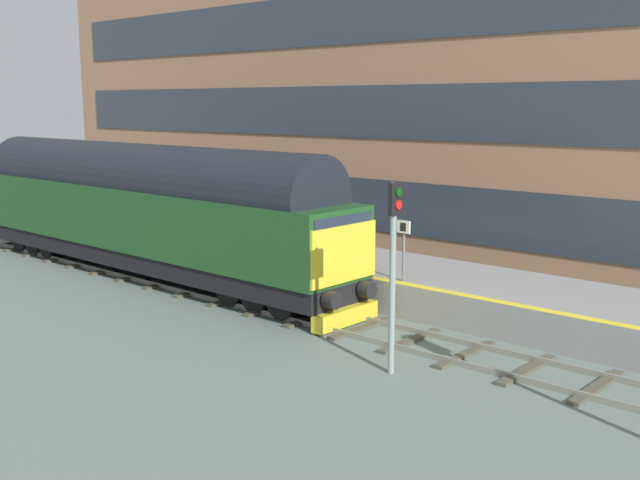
{
  "coord_description": "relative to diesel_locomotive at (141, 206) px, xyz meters",
  "views": [
    {
      "loc": [
        -15.51,
        -17.22,
        6.05
      ],
      "look_at": [
        0.2,
        -3.2,
        2.25
      ],
      "focal_mm": 42.68,
      "sensor_mm": 36.0,
      "label": 1
    }
  ],
  "objects": [
    {
      "name": "station_building",
      "position": [
        11.3,
        -1.13,
        4.89
      ],
      "size": [
        5.61,
        37.39,
        14.74
      ],
      "color": "#A07253",
      "rests_on": "ground"
    },
    {
      "name": "track_main",
      "position": [
        -0.0,
        -5.02,
        -2.43
      ],
      "size": [
        2.5,
        60.0,
        0.15
      ],
      "color": "gray",
      "rests_on": "ground"
    },
    {
      "name": "signal_post_mid",
      "position": [
        -2.16,
        -12.5,
        0.23
      ],
      "size": [
        0.44,
        0.22,
        4.35
      ],
      "color": "gray",
      "rests_on": "ground"
    },
    {
      "name": "diesel_locomotive",
      "position": [
        0.0,
        0.0,
        0.0
      ],
      "size": [
        2.74,
        18.96,
        4.68
      ],
      "color": "black",
      "rests_on": "ground"
    },
    {
      "name": "station_platform",
      "position": [
        3.6,
        -5.02,
        -1.98
      ],
      "size": [
        4.0,
        44.0,
        1.01
      ],
      "color": "gray",
      "rests_on": "ground"
    },
    {
      "name": "ground_plane",
      "position": [
        -0.0,
        -5.02,
        -2.48
      ],
      "size": [
        140.0,
        140.0,
        0.0
      ],
      "primitive_type": "plane",
      "color": "slate",
      "rests_on": "ground"
    },
    {
      "name": "platform_number_sign",
      "position": [
        1.99,
        -9.82,
        -0.3
      ],
      "size": [
        0.1,
        0.44,
        1.75
      ],
      "color": "slate",
      "rests_on": "station_platform"
    }
  ]
}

